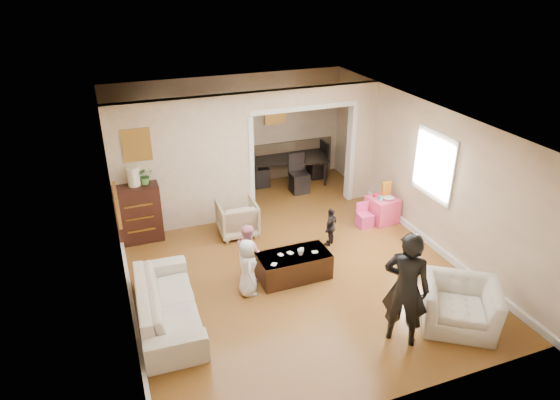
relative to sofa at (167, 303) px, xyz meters
name	(u,v)px	position (x,y,z in m)	size (l,w,h in m)	color
floor	(284,256)	(2.24, 1.04, -0.31)	(7.00, 7.00, 0.00)	brown
partition_left	(184,165)	(0.86, 2.84, 0.99)	(2.75, 0.18, 2.60)	beige
partition_right	(361,142)	(4.71, 2.84, 0.99)	(0.55, 0.18, 2.60)	beige
partition_header	(303,96)	(3.34, 2.84, 2.11)	(2.22, 0.18, 0.35)	beige
window_pane	(434,165)	(4.97, 0.64, 1.24)	(0.03, 0.95, 1.10)	white
framed_art_partition	(137,145)	(0.04, 2.74, 1.54)	(0.45, 0.03, 0.55)	brown
framed_art_sofa_wall	(117,205)	(-0.47, 0.44, 1.49)	(0.03, 0.55, 0.40)	brown
framed_art_alcove	(275,111)	(3.34, 4.48, 1.39)	(0.45, 0.03, 0.55)	brown
sofa	(167,303)	(0.00, 0.00, 0.00)	(2.14, 0.84, 0.62)	beige
armchair_back	(237,218)	(1.70, 2.16, 0.03)	(0.73, 0.75, 0.68)	tan
armchair_front	(460,305)	(3.96, -1.58, 0.03)	(1.05, 0.92, 0.68)	beige
dresser	(138,213)	(-0.10, 2.61, 0.25)	(0.82, 0.46, 1.13)	#33130F
table_lamp	(133,176)	(-0.10, 2.61, 1.00)	(0.22, 0.22, 0.36)	beige
potted_plant	(145,176)	(0.10, 2.61, 0.98)	(0.29, 0.26, 0.33)	#3D6C30
coffee_table	(294,266)	(2.16, 0.39, -0.09)	(1.20, 0.60, 0.45)	#321A10
coffee_cup	(301,252)	(2.26, 0.34, 0.18)	(0.10, 0.10, 0.10)	silver
play_table	(382,209)	(4.62, 1.63, -0.05)	(0.54, 0.54, 0.52)	#EF3F6E
cereal_box	(386,188)	(4.74, 1.73, 0.36)	(0.20, 0.07, 0.30)	yellow
cyan_cup	(380,198)	(4.52, 1.58, 0.25)	(0.08, 0.08, 0.08)	#2AD3C7
toy_block	(375,195)	(4.50, 1.75, 0.23)	(0.08, 0.06, 0.05)	red
play_bowl	(389,199)	(4.67, 1.51, 0.23)	(0.21, 0.21, 0.05)	silver
dining_table	(289,169)	(3.58, 4.20, 0.01)	(1.82, 1.01, 0.64)	black
adult_person	(406,288)	(2.99, -1.56, 0.55)	(0.63, 0.41, 1.73)	black
child_kneel_a	(248,267)	(1.31, 0.24, 0.17)	(0.47, 0.31, 0.97)	silver
child_kneel_b	(248,251)	(1.46, 0.69, 0.18)	(0.48, 0.37, 0.98)	pink
child_toddler	(331,227)	(3.21, 1.14, 0.07)	(0.44, 0.19, 0.76)	black
craft_papers	(292,255)	(2.12, 0.38, 0.14)	(0.89, 0.40, 0.00)	white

